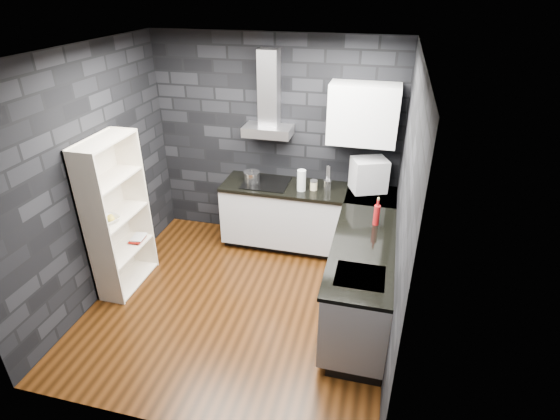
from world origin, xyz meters
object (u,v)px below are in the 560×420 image
at_px(glass_vase, 301,180).
at_px(bookshelf, 117,216).
at_px(utensil_crock, 327,185).
at_px(appliance_garage, 369,175).
at_px(pot, 252,177).
at_px(fruit_bowl, 109,220).
at_px(storage_jar, 314,186).
at_px(red_bottle, 377,215).

xyz_separation_m(glass_vase, bookshelf, (-1.85, -1.16, -0.13)).
height_order(utensil_crock, appliance_garage, appliance_garage).
bearing_deg(pot, appliance_garage, 3.24).
xyz_separation_m(pot, fruit_bowl, (-1.19, -1.39, -0.03)).
relative_size(utensil_crock, fruit_bowl, 0.57).
bearing_deg(storage_jar, red_bottle, -40.84).
bearing_deg(storage_jar, glass_vase, -160.10).
height_order(appliance_garage, fruit_bowl, appliance_garage).
height_order(bookshelf, fruit_bowl, bookshelf).
xyz_separation_m(storage_jar, utensil_crock, (0.17, 0.05, 0.01)).
distance_m(storage_jar, utensil_crock, 0.17).
bearing_deg(red_bottle, bookshelf, -169.49).
bearing_deg(appliance_garage, fruit_bowl, -173.58).
distance_m(pot, fruit_bowl, 1.82).
height_order(pot, storage_jar, pot).
bearing_deg(pot, storage_jar, -2.00).
xyz_separation_m(pot, bookshelf, (-1.19, -1.24, -0.07)).
relative_size(glass_vase, fruit_bowl, 1.22).
height_order(appliance_garage, bookshelf, bookshelf).
distance_m(pot, utensil_crock, 0.98).
bearing_deg(glass_vase, bookshelf, -147.94).
relative_size(appliance_garage, red_bottle, 1.80).
bearing_deg(fruit_bowl, red_bottle, 13.31).
distance_m(storage_jar, red_bottle, 1.06).
distance_m(appliance_garage, bookshelf, 2.98).
bearing_deg(appliance_garage, glass_vase, 169.07).
relative_size(pot, storage_jar, 1.82).
bearing_deg(bookshelf, utensil_crock, 21.55).
bearing_deg(glass_vase, storage_jar, 19.90).
distance_m(appliance_garage, fruit_bowl, 3.04).
bearing_deg(pot, red_bottle, -24.08).
bearing_deg(utensil_crock, glass_vase, -162.33).
height_order(utensil_crock, red_bottle, red_bottle).
bearing_deg(red_bottle, utensil_crock, 130.75).
bearing_deg(storage_jar, appliance_garage, 9.66).
xyz_separation_m(storage_jar, fruit_bowl, (-2.00, -1.36, -0.02)).
bearing_deg(appliance_garage, pot, 160.71).
distance_m(utensil_crock, red_bottle, 0.98).
relative_size(utensil_crock, appliance_garage, 0.31).
distance_m(red_bottle, bookshelf, 2.85).
bearing_deg(utensil_crock, bookshelf, -149.79).
xyz_separation_m(glass_vase, storage_jar, (0.15, 0.05, -0.08)).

